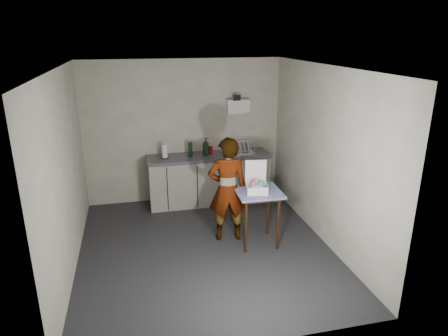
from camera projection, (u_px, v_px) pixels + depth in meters
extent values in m
plane|color=#26262B|center=(205.00, 248.00, 5.89)|extent=(4.00, 4.00, 0.00)
cube|color=#B6AE9E|center=(184.00, 132.00, 7.31)|extent=(3.60, 0.02, 2.60)
cube|color=#B6AE9E|center=(324.00, 156.00, 5.86)|extent=(0.02, 4.00, 2.60)
cube|color=#B6AE9E|center=(66.00, 175.00, 5.09)|extent=(0.02, 4.00, 2.60)
cube|color=white|center=(202.00, 68.00, 5.06)|extent=(3.60, 4.00, 0.01)
cube|color=black|center=(209.00, 199.00, 7.53)|extent=(2.20, 0.52, 0.08)
cube|color=beige|center=(209.00, 180.00, 7.41)|extent=(2.20, 0.58, 0.86)
cube|color=#45464E|center=(209.00, 156.00, 7.26)|extent=(2.24, 0.62, 0.05)
cube|color=black|center=(168.00, 189.00, 6.97)|extent=(0.02, 0.01, 0.80)
cube|color=black|center=(197.00, 187.00, 7.08)|extent=(0.02, 0.01, 0.80)
cube|color=black|center=(227.00, 184.00, 7.20)|extent=(0.01, 0.01, 0.80)
cube|color=black|center=(255.00, 182.00, 7.31)|extent=(0.02, 0.01, 0.80)
cube|color=white|center=(238.00, 106.00, 7.31)|extent=(0.42, 0.16, 0.24)
cube|color=white|center=(237.00, 113.00, 7.41)|extent=(0.30, 0.06, 0.04)
cube|color=black|center=(237.00, 98.00, 7.17)|extent=(0.14, 0.02, 0.10)
cylinder|color=#321B0B|center=(246.00, 228.00, 5.68)|extent=(0.04, 0.04, 0.77)
cylinder|color=#321B0B|center=(278.00, 225.00, 5.77)|extent=(0.04, 0.04, 0.77)
cylinder|color=#321B0B|center=(238.00, 214.00, 6.12)|extent=(0.04, 0.04, 0.77)
cylinder|color=#321B0B|center=(268.00, 211.00, 6.21)|extent=(0.04, 0.04, 0.77)
cube|color=#321B0B|center=(258.00, 194.00, 5.81)|extent=(0.59, 0.59, 0.04)
cube|color=#1B33A3|center=(258.00, 192.00, 5.80)|extent=(0.66, 0.66, 0.03)
imported|color=#B2A593|center=(227.00, 190.00, 5.94)|extent=(0.63, 0.45, 1.61)
imported|color=black|center=(206.00, 147.00, 7.18)|extent=(0.18, 0.18, 0.33)
cylinder|color=red|center=(211.00, 150.00, 7.30)|extent=(0.07, 0.07, 0.14)
cylinder|color=black|center=(190.00, 149.00, 7.14)|extent=(0.08, 0.08, 0.26)
cylinder|color=black|center=(165.00, 158.00, 7.08)|extent=(0.14, 0.14, 0.01)
cylinder|color=white|center=(165.00, 151.00, 7.03)|extent=(0.10, 0.10, 0.24)
cube|color=white|center=(244.00, 152.00, 7.41)|extent=(0.37, 0.27, 0.02)
cylinder|color=white|center=(237.00, 148.00, 7.22)|extent=(0.01, 0.01, 0.24)
cylinder|color=white|center=(255.00, 147.00, 7.30)|extent=(0.01, 0.01, 0.24)
cylinder|color=white|center=(234.00, 144.00, 7.44)|extent=(0.01, 0.01, 0.24)
cylinder|color=white|center=(251.00, 143.00, 7.51)|extent=(0.01, 0.01, 0.24)
cylinder|color=white|center=(239.00, 147.00, 7.36)|extent=(0.05, 0.20, 0.20)
cylinder|color=white|center=(243.00, 146.00, 7.37)|extent=(0.05, 0.20, 0.20)
cylinder|color=white|center=(247.00, 146.00, 7.39)|extent=(0.05, 0.20, 0.20)
cube|color=white|center=(257.00, 192.00, 5.76)|extent=(0.36, 0.36, 0.01)
cube|color=white|center=(258.00, 191.00, 5.60)|extent=(0.30, 0.07, 0.11)
cube|color=white|center=(255.00, 184.00, 5.88)|extent=(0.30, 0.07, 0.11)
cube|color=white|center=(246.00, 188.00, 5.73)|extent=(0.07, 0.30, 0.11)
cube|color=white|center=(267.00, 187.00, 5.74)|extent=(0.07, 0.30, 0.11)
cube|color=white|center=(256.00, 170.00, 5.82)|extent=(0.30, 0.07, 0.31)
cylinder|color=white|center=(257.00, 187.00, 5.74)|extent=(0.21, 0.21, 0.11)
sphere|color=#EC5785|center=(254.00, 183.00, 5.68)|extent=(0.07, 0.07, 0.07)
sphere|color=#5494E6|center=(261.00, 183.00, 5.68)|extent=(0.07, 0.07, 0.07)
sphere|color=#63F273|center=(256.00, 181.00, 5.76)|extent=(0.07, 0.07, 0.07)
sphere|color=#EC5785|center=(253.00, 181.00, 5.76)|extent=(0.07, 0.07, 0.07)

